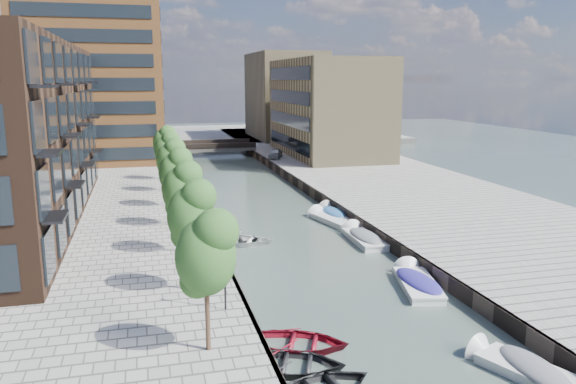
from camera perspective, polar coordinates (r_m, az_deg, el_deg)
name	(u,v)px	position (r m, az deg, el deg)	size (l,w,h in m)	color
water	(250,195)	(60.16, -3.92, -0.26)	(300.00, 300.00, 0.00)	#38473F
quay_right	(388,183)	(64.85, 10.11, 0.89)	(20.00, 140.00, 1.00)	gray
quay_wall_left	(192,193)	(59.28, -9.73, -0.08)	(0.25, 140.00, 1.00)	#332823
quay_wall_right	(304,187)	(61.44, 1.67, 0.48)	(0.25, 140.00, 1.00)	#332823
far_closure	(196,136)	(118.99, -9.29, 5.65)	(80.00, 40.00, 1.00)	gray
apartment_block	(21,133)	(49.00, -25.47, 5.45)	(8.00, 38.00, 14.00)	black
tower	(91,50)	(83.26, -19.34, 13.45)	(18.00, 18.00, 30.00)	#9A5C2C
tan_block_near	(328,107)	(84.38, 4.04, 8.57)	(12.00, 25.00, 14.00)	#8B7A55
tan_block_far	(285,96)	(109.30, -0.33, 9.77)	(12.00, 20.00, 16.00)	#8B7A55
bridge	(213,147)	(91.21, -7.66, 4.54)	(13.00, 6.00, 1.30)	gray
tree_0	(206,251)	(23.09, -8.37, -5.97)	(2.50, 2.50, 5.95)	#382619
tree_1	(191,212)	(29.82, -9.84, -2.03)	(2.50, 2.50, 5.95)	#382619
tree_2	(182,188)	(36.65, -10.76, 0.45)	(2.50, 2.50, 5.95)	#382619
tree_3	(175,171)	(43.53, -11.39, 2.14)	(2.50, 2.50, 5.95)	#382619
tree_4	(171,158)	(50.45, -11.85, 3.38)	(2.50, 2.50, 5.95)	#382619
tree_5	(167,149)	(57.39, -12.20, 4.31)	(2.50, 2.50, 5.95)	#382619
tree_6	(164,141)	(64.34, -12.47, 5.04)	(2.50, 2.50, 5.95)	#382619
lamp_0	(224,261)	(27.56, -6.47, -6.93)	(0.24, 0.24, 4.12)	black
lamp_1	(194,195)	(42.96, -9.49, -0.34)	(0.24, 0.24, 4.12)	black
lamp_2	(180,165)	(58.68, -10.90, 2.75)	(0.24, 0.24, 4.12)	black
sloop_1	(291,370)	(25.06, 0.31, -17.60)	(3.36, 4.70, 0.97)	black
sloop_2	(298,348)	(26.82, 0.99, -15.54)	(3.37, 4.72, 0.98)	maroon
sloop_3	(239,244)	(42.44, -5.04, -5.27)	(3.65, 5.12, 1.06)	white
sloop_4	(233,243)	(42.68, -5.61, -5.19)	(2.98, 4.18, 0.87)	black
motorboat_0	(416,282)	(34.80, 12.88, -8.93)	(3.21, 5.94, 1.88)	white
motorboat_1	(524,370)	(26.55, 22.84, -16.29)	(3.62, 5.45, 1.72)	silver
motorboat_2	(329,220)	(49.11, 4.18, -2.81)	(3.13, 5.80, 1.84)	silver
motorboat_3	(332,214)	(50.80, 4.50, -2.21)	(2.28, 5.39, 1.75)	#B1B0AF
motorboat_4	(363,238)	(43.42, 7.60, -4.62)	(2.15, 5.77, 1.90)	silver
car	(275,153)	(80.50, -1.28, 3.95)	(1.63, 4.06, 1.38)	#A3A6A7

